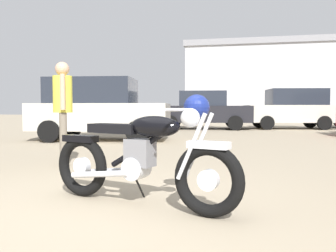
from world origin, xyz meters
TOP-DOWN VIEW (x-y plane):
  - ground_plane at (0.00, 0.00)m, footprint 80.00×80.00m
  - vintage_motorcycle at (0.34, 0.36)m, footprint 2.03×0.77m
  - bystander at (-1.60, 2.20)m, footprint 0.30×0.41m
  - pale_sedan_back at (-3.01, 6.50)m, footprint 4.10×2.25m
  - blue_hatchback_right at (-0.80, 12.53)m, footprint 4.39×2.35m
  - dark_sedan_left at (3.06, 13.64)m, footprint 4.14×2.38m
  - industrial_building at (4.10, 31.32)m, footprint 17.69×10.40m

SIDE VIEW (x-z plane):
  - ground_plane at x=0.00m, z-range 0.00..0.00m
  - vintage_motorcycle at x=0.34m, z-range -0.04..1.03m
  - blue_hatchback_right at x=-0.80m, z-range 0.00..1.67m
  - pale_sedan_back at x=-3.01m, z-range 0.03..1.81m
  - dark_sedan_left at x=3.06m, z-range 0.03..1.81m
  - bystander at x=-1.60m, z-range 0.19..1.85m
  - industrial_building at x=4.10m, z-range 0.01..6.68m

